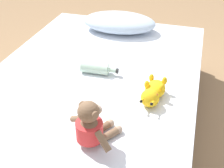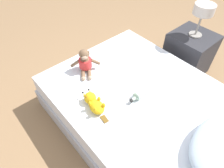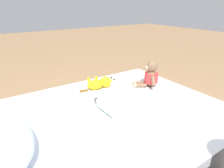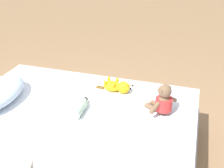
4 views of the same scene
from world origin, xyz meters
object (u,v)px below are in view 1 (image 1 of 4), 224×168
Objects in this scene: bed at (97,96)px; glass_bottle at (96,68)px; plush_monkey at (91,126)px; plush_yellow_creature at (153,92)px; pillow at (119,22)px.

bed is 7.58× the size of glass_bottle.
plush_yellow_creature is (0.21, 0.41, -0.05)m from plush_monkey.
plush_yellow_creature is at bearing -23.80° from glass_bottle.
bed is at bearing -87.95° from pillow.
plush_monkey is at bearing -80.19° from pillow.
bed is at bearing 107.39° from plush_monkey.
pillow reaches higher than plush_yellow_creature.
glass_bottle is (0.01, -0.04, 0.25)m from bed.
glass_bottle is at bearing 156.20° from plush_yellow_creature.
glass_bottle is (-0.18, 0.58, -0.06)m from plush_monkey.
plush_yellow_creature reaches higher than glass_bottle.
plush_monkey is at bearing -72.63° from glass_bottle.
pillow reaches higher than bed.
bed is at bearing 151.84° from plush_yellow_creature.
plush_yellow_creature reaches higher than bed.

